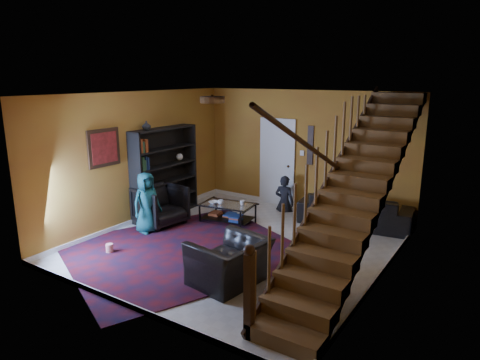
# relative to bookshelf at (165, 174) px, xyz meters

# --- Properties ---
(floor) EXTENTS (5.50, 5.50, 0.00)m
(floor) POSITION_rel_bookshelf_xyz_m (2.40, -0.60, -0.96)
(floor) COLOR beige
(floor) RESTS_ON ground
(room) EXTENTS (5.50, 5.50, 5.50)m
(room) POSITION_rel_bookshelf_xyz_m (1.07, 0.73, -0.91)
(room) COLOR #A97E25
(room) RESTS_ON ground
(staircase) EXTENTS (0.95, 5.02, 3.18)m
(staircase) POSITION_rel_bookshelf_xyz_m (4.53, -0.60, 0.43)
(staircase) COLOR brown
(staircase) RESTS_ON floor
(bookshelf) EXTENTS (0.35, 1.80, 2.00)m
(bookshelf) POSITION_rel_bookshelf_xyz_m (0.00, 0.00, 0.00)
(bookshelf) COLOR black
(bookshelf) RESTS_ON floor
(door) EXTENTS (0.82, 0.05, 2.05)m
(door) POSITION_rel_bookshelf_xyz_m (1.70, 2.12, 0.06)
(door) COLOR silver
(door) RESTS_ON floor
(framed_picture) EXTENTS (0.04, 0.74, 0.74)m
(framed_picture) POSITION_rel_bookshelf_xyz_m (-0.17, -1.50, 0.79)
(framed_picture) COLOR maroon
(framed_picture) RESTS_ON room
(wall_hanging) EXTENTS (0.14, 0.03, 0.90)m
(wall_hanging) POSITION_rel_bookshelf_xyz_m (2.55, 2.13, 0.59)
(wall_hanging) COLOR black
(wall_hanging) RESTS_ON room
(ceiling_fixture) EXTENTS (0.40, 0.40, 0.10)m
(ceiling_fixture) POSITION_rel_bookshelf_xyz_m (2.40, -1.40, 1.78)
(ceiling_fixture) COLOR #3F2814
(ceiling_fixture) RESTS_ON room
(rug) EXTENTS (4.70, 4.95, 0.02)m
(rug) POSITION_rel_bookshelf_xyz_m (1.70, -1.40, -0.95)
(rug) COLOR #4D0D14
(rug) RESTS_ON floor
(sofa) EXTENTS (2.41, 1.18, 0.68)m
(sofa) POSITION_rel_bookshelf_xyz_m (3.84, 1.70, -0.63)
(sofa) COLOR black
(sofa) RESTS_ON floor
(armchair_left) EXTENTS (1.07, 1.05, 0.85)m
(armchair_left) POSITION_rel_bookshelf_xyz_m (0.35, -0.56, -0.54)
(armchair_left) COLOR black
(armchair_left) RESTS_ON floor
(armchair_right) EXTENTS (1.10, 1.21, 0.71)m
(armchair_right) POSITION_rel_bookshelf_xyz_m (3.10, -1.96, -0.61)
(armchair_right) COLOR black
(armchair_right) RESTS_ON floor
(person_adult_a) EXTENTS (0.49, 0.34, 1.30)m
(person_adult_a) POSITION_rel_bookshelf_xyz_m (2.12, 1.75, -0.76)
(person_adult_a) COLOR black
(person_adult_a) RESTS_ON sofa
(person_adult_b) EXTENTS (0.58, 0.45, 1.18)m
(person_adult_b) POSITION_rel_bookshelf_xyz_m (3.47, 1.75, -0.82)
(person_adult_b) COLOR black
(person_adult_b) RESTS_ON sofa
(person_child) EXTENTS (0.52, 0.68, 1.25)m
(person_child) POSITION_rel_bookshelf_xyz_m (0.45, -1.05, -0.34)
(person_child) COLOR #195D5F
(person_child) RESTS_ON armchair_left
(coffee_table) EXTENTS (1.21, 0.82, 0.43)m
(coffee_table) POSITION_rel_bookshelf_xyz_m (1.49, 0.31, -0.72)
(coffee_table) COLOR black
(coffee_table) RESTS_ON floor
(cup_a) EXTENTS (0.14, 0.14, 0.10)m
(cup_a) POSITION_rel_bookshelf_xyz_m (1.37, 0.21, -0.49)
(cup_a) COLOR #999999
(cup_a) RESTS_ON coffee_table
(cup_b) EXTENTS (0.12, 0.12, 0.10)m
(cup_b) POSITION_rel_bookshelf_xyz_m (1.79, 0.42, -0.49)
(cup_b) COLOR #999999
(cup_b) RESTS_ON coffee_table
(bowl) EXTENTS (0.25, 0.25, 0.05)m
(bowl) POSITION_rel_bookshelf_xyz_m (1.23, 0.15, -0.51)
(bowl) COLOR #999999
(bowl) RESTS_ON coffee_table
(vase) EXTENTS (0.18, 0.18, 0.19)m
(vase) POSITION_rel_bookshelf_xyz_m (-0.00, -0.50, 1.13)
(vase) COLOR #999999
(vase) RESTS_ON bookshelf
(popcorn_bucket) EXTENTS (0.14, 0.14, 0.15)m
(popcorn_bucket) POSITION_rel_bookshelf_xyz_m (0.64, -2.19, -0.87)
(popcorn_bucket) COLOR red
(popcorn_bucket) RESTS_ON rug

